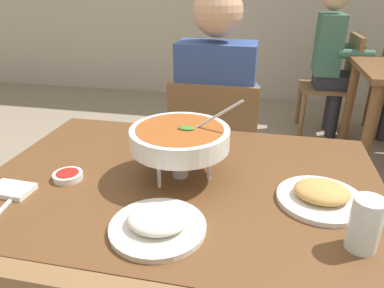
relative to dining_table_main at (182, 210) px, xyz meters
name	(u,v)px	position (x,y,z in m)	size (l,w,h in m)	color
dining_table_main	(182,210)	(0.00, 0.00, 0.00)	(1.21, 0.83, 0.76)	brown
chair_diner_main	(214,153)	(0.00, 0.70, -0.13)	(0.44, 0.44, 0.90)	brown
diner_main	(216,108)	(0.00, 0.74, 0.10)	(0.40, 0.45, 1.31)	#2D2D38
curry_bowl	(180,138)	(-0.01, 0.01, 0.25)	(0.33, 0.30, 0.26)	silver
rice_plate	(159,223)	(0.00, -0.26, 0.14)	(0.24, 0.24, 0.06)	white
appetizer_plate	(321,195)	(0.41, -0.05, 0.14)	(0.24, 0.24, 0.06)	white
sauce_dish	(68,176)	(-0.34, -0.08, 0.13)	(0.09, 0.09, 0.02)	white
napkin_folded	(11,190)	(-0.47, -0.18, 0.13)	(0.12, 0.08, 0.02)	white
spoon_utensil	(9,202)	(-0.44, -0.23, 0.12)	(0.01, 0.17, 0.01)	silver
drink_glass	(364,227)	(0.47, -0.22, 0.18)	(0.07, 0.07, 0.13)	silver
chair_bg_middle	(337,80)	(0.86, 2.42, -0.13)	(0.45, 0.45, 0.90)	brown
patron_bg_middle	(332,53)	(0.77, 2.40, 0.10)	(0.45, 0.40, 1.31)	#2D2D38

